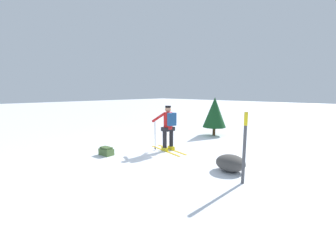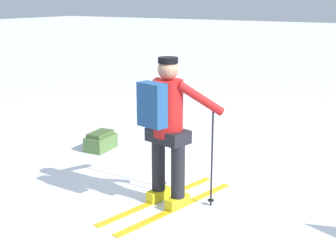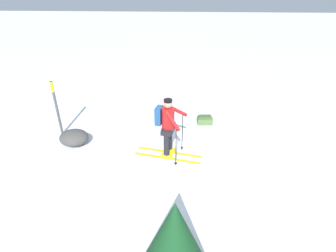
# 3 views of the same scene
# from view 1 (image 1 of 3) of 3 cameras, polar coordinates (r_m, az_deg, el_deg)

# --- Properties ---
(ground_plane) EXTENTS (80.00, 80.00, 0.00)m
(ground_plane) POSITION_cam_1_polar(r_m,az_deg,el_deg) (8.54, -1.49, -5.68)
(ground_plane) COLOR white
(skier) EXTENTS (1.82, 0.93, 1.63)m
(skier) POSITION_cam_1_polar(r_m,az_deg,el_deg) (8.06, 0.07, 0.14)
(skier) COLOR gold
(skier) RESTS_ON ground_plane
(dropped_backpack) EXTENTS (0.51, 0.34, 0.28)m
(dropped_backpack) POSITION_cam_1_polar(r_m,az_deg,el_deg) (7.92, -15.40, -6.20)
(dropped_backpack) COLOR #4C6B38
(dropped_backpack) RESTS_ON ground_plane
(trail_marker) EXTENTS (0.08, 0.08, 1.68)m
(trail_marker) POSITION_cam_1_polar(r_m,az_deg,el_deg) (5.45, 18.89, -4.08)
(trail_marker) COLOR #4C4C51
(trail_marker) RESTS_ON ground_plane
(rock_boulder) EXTENTS (0.81, 0.69, 0.45)m
(rock_boulder) POSITION_cam_1_polar(r_m,az_deg,el_deg) (6.38, 15.60, -9.02)
(rock_boulder) COLOR #474442
(rock_boulder) RESTS_ON ground_plane
(pine_tree) EXTENTS (1.11, 1.11, 1.85)m
(pine_tree) POSITION_cam_1_polar(r_m,az_deg,el_deg) (11.06, 11.74, 3.42)
(pine_tree) COLOR #4C331E
(pine_tree) RESTS_ON ground_plane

